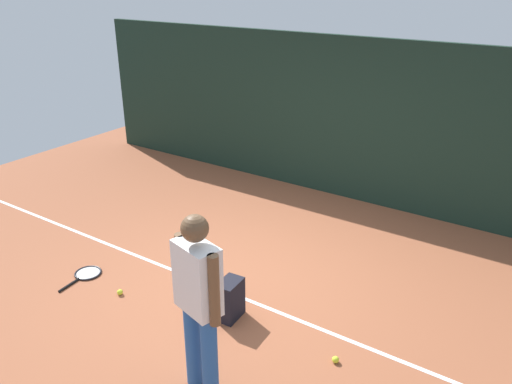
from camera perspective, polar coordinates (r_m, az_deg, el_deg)
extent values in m
plane|color=#9E5638|center=(6.20, -2.08, -9.75)|extent=(12.00, 12.00, 0.00)
cube|color=#192D23|center=(8.10, 10.37, 7.78)|extent=(10.00, 0.10, 2.51)
cube|color=white|center=(6.03, -3.54, -10.84)|extent=(9.00, 0.05, 0.00)
cylinder|color=#2659A5|center=(4.51, -5.16, -17.82)|extent=(0.14, 0.14, 0.85)
cylinder|color=#2659A5|center=(4.66, -6.99, -16.30)|extent=(0.14, 0.14, 0.85)
cube|color=white|center=(4.15, -6.52, -9.41)|extent=(0.44, 0.32, 0.60)
sphere|color=brown|center=(3.93, -6.81, -4.02)|extent=(0.22, 0.22, 0.22)
cylinder|color=brown|center=(4.01, -4.67, -10.85)|extent=(0.09, 0.09, 0.62)
cylinder|color=brown|center=(4.32, -8.22, -8.30)|extent=(0.09, 0.09, 0.62)
cylinder|color=black|center=(6.47, -20.00, -9.68)|extent=(0.06, 0.30, 0.03)
torus|color=black|center=(6.63, -18.10, -8.52)|extent=(0.35, 0.35, 0.02)
cylinder|color=#B2B2B2|center=(6.63, -18.10, -8.52)|extent=(0.30, 0.30, 0.00)
cube|color=black|center=(5.51, -2.91, -11.79)|extent=(0.22, 0.31, 0.44)
cube|color=black|center=(5.61, -4.13, -12.04)|extent=(0.10, 0.23, 0.20)
sphere|color=#CCE033|center=(6.13, -14.83, -10.68)|extent=(0.07, 0.07, 0.07)
sphere|color=#CCE033|center=(5.12, 8.80, -17.87)|extent=(0.07, 0.07, 0.07)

